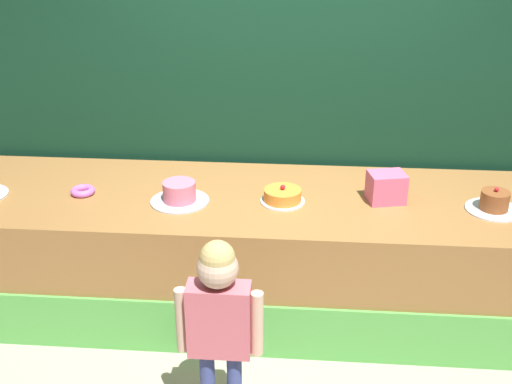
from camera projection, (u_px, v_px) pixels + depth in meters
ground_plane at (277, 356)px, 3.71m from camera, size 12.00×12.00×0.00m
stage_platform at (282, 253)px, 4.02m from camera, size 4.37×1.08×0.79m
curtain_backdrop at (289, 71)px, 4.16m from camera, size 5.00×0.08×2.83m
child_figure at (219, 314)px, 2.93m from camera, size 0.42×0.19×1.08m
pink_box at (386, 187)px, 3.77m from camera, size 0.24×0.21×0.18m
donut at (83, 191)px, 3.89m from camera, size 0.15×0.15×0.04m
cake_left at (179, 193)px, 3.78m from camera, size 0.35×0.35×0.13m
cake_center at (283, 196)px, 3.78m from camera, size 0.27×0.27×0.11m
cake_right at (494, 203)px, 3.67m from camera, size 0.32×0.32×0.15m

